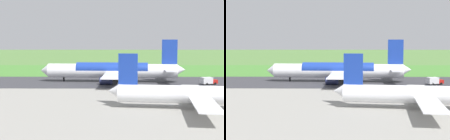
% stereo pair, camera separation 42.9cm
% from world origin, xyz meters
% --- Properties ---
extents(ground_plane, '(800.00, 800.00, 0.00)m').
position_xyz_m(ground_plane, '(0.00, 0.00, 0.00)').
color(ground_plane, '#547F3D').
extents(runway_asphalt, '(600.00, 33.28, 0.06)m').
position_xyz_m(runway_asphalt, '(0.00, 0.00, 0.03)').
color(runway_asphalt, '#38383D').
rests_on(runway_asphalt, ground).
extents(apron_concrete, '(440.00, 110.00, 0.05)m').
position_xyz_m(apron_concrete, '(0.00, 53.41, 0.03)').
color(apron_concrete, gray).
rests_on(apron_concrete, ground).
extents(grass_verge_foreground, '(600.00, 80.00, 0.04)m').
position_xyz_m(grass_verge_foreground, '(0.00, -39.72, 0.02)').
color(grass_verge_foreground, '#478534').
rests_on(grass_verge_foreground, ground).
extents(airliner_main, '(54.14, 44.29, 15.88)m').
position_xyz_m(airliner_main, '(8.29, 0.02, 4.35)').
color(airliner_main, white).
rests_on(airliner_main, ground).
extents(airliner_parked_mid, '(42.96, 35.24, 12.54)m').
position_xyz_m(airliner_parked_mid, '(-11.78, 47.08, 3.43)').
color(airliner_parked_mid, white).
rests_on(airliner_parked_mid, ground).
extents(service_truck_baggage, '(6.21, 3.93, 2.65)m').
position_xyz_m(service_truck_baggage, '(-25.11, 7.13, 1.40)').
color(service_truck_baggage, '#B21914').
rests_on(service_truck_baggage, ground).
extents(no_stopping_sign, '(0.60, 0.10, 2.40)m').
position_xyz_m(no_stopping_sign, '(-9.41, -39.31, 1.43)').
color(no_stopping_sign, slate).
rests_on(no_stopping_sign, ground).
extents(traffic_cone_orange, '(0.40, 0.40, 0.55)m').
position_xyz_m(traffic_cone_orange, '(-6.07, -39.98, 0.28)').
color(traffic_cone_orange, orange).
rests_on(traffic_cone_orange, ground).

